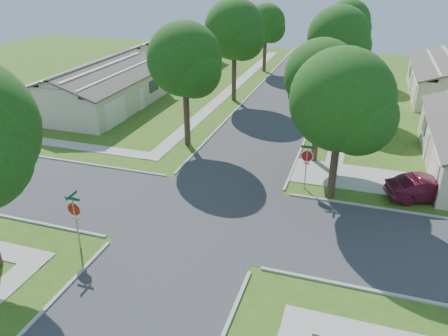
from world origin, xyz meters
TOP-DOWN VIEW (x-y plane):
  - ground at (0.00, 0.00)m, footprint 100.00×100.00m
  - road_ns at (0.00, 0.00)m, footprint 7.00×100.00m
  - sidewalk_ne at (6.10, 26.00)m, footprint 1.20×40.00m
  - sidewalk_nw at (-6.10, 26.00)m, footprint 1.20×40.00m
  - driveway at (7.90, 7.10)m, footprint 8.80×3.60m
  - stop_sign_sw at (-4.70, -4.70)m, footprint 1.05×0.80m
  - stop_sign_ne at (4.70, 4.70)m, footprint 1.05×0.80m
  - tree_e_near at (4.75, 9.01)m, footprint 4.97×4.80m
  - tree_e_mid at (4.76, 21.01)m, footprint 5.59×5.40m
  - tree_e_far at (4.75, 34.01)m, footprint 5.17×5.00m
  - tree_w_near at (-4.64, 9.01)m, footprint 5.38×5.20m
  - tree_w_mid at (-4.64, 21.01)m, footprint 5.80×5.60m
  - tree_w_far at (-4.65, 34.01)m, footprint 4.76×4.60m
  - tree_ne_corner at (6.36, 4.21)m, footprint 5.80×5.60m
  - house_nw_near at (-15.99, 15.00)m, footprint 8.42×13.60m
  - house_nw_far at (-15.99, 32.00)m, footprint 8.42×13.60m
  - car_driveway at (11.50, 5.50)m, footprint 4.61×3.04m
  - car_curb_east at (1.20, 24.48)m, footprint 1.86×3.83m
  - car_curb_west at (-1.20, 38.96)m, footprint 2.21×4.63m

SIDE VIEW (x-z plane):
  - ground at x=0.00m, z-range 0.00..0.00m
  - road_ns at x=0.00m, z-range -0.01..0.01m
  - sidewalk_ne at x=6.10m, z-range 0.00..0.04m
  - sidewalk_nw at x=-6.10m, z-range 0.00..0.04m
  - driveway at x=7.90m, z-range 0.00..0.05m
  - car_curb_east at x=1.20m, z-range 0.00..1.26m
  - car_curb_west at x=-1.20m, z-range 0.00..1.30m
  - car_driveway at x=11.50m, z-range 0.00..1.44m
  - house_nw_near at x=-15.99m, z-range -0.60..3.63m
  - house_nw_far at x=-15.99m, z-range -0.60..3.63m
  - stop_sign_sw at x=-4.70m, z-range 0.54..3.52m
  - stop_sign_ne at x=4.70m, z-range 0.54..3.52m
  - tree_w_far at x=-4.65m, z-range 1.49..9.52m
  - tree_ne_corner at x=6.36m, z-range 1.26..9.92m
  - tree_e_near at x=4.75m, z-range 1.50..9.78m
  - tree_e_far at x=4.75m, z-range 1.62..10.34m
  - tree_w_near at x=-4.64m, z-range 1.63..10.60m
  - tree_e_mid at x=4.76m, z-range 1.64..10.86m
  - tree_w_mid at x=-4.64m, z-range 1.71..11.27m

